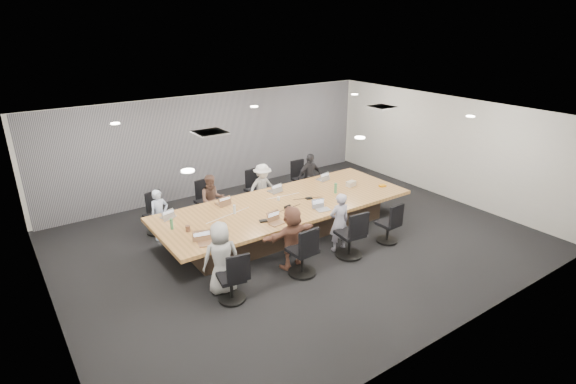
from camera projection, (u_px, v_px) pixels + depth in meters
floor at (298, 240)px, 10.21m from camera, size 10.00×8.00×0.00m
ceiling at (299, 118)px, 9.20m from camera, size 10.00×8.00×0.00m
wall_back at (216, 143)px, 12.77m from camera, size 10.00×0.00×2.80m
wall_front at (457, 258)px, 6.64m from camera, size 10.00×0.00×2.80m
wall_left at (41, 244)px, 7.04m from camera, size 0.00×8.00×2.80m
wall_right at (445, 147)px, 12.37m from camera, size 0.00×8.00×2.80m
curtain at (217, 144)px, 12.70m from camera, size 9.80×0.04×2.80m
conference_table at (286, 217)px, 10.45m from camera, size 6.00×2.20×0.74m
chair_0 at (156, 219)px, 10.43m from camera, size 0.61×0.61×0.73m
chair_1 at (207, 205)px, 11.11m from camera, size 0.61×0.61×0.81m
chair_2 at (256, 193)px, 11.86m from camera, size 0.62×0.62×0.81m
chair_3 at (302, 182)px, 12.67m from camera, size 0.54×0.54×0.78m
chair_4 at (231, 281)px, 7.91m from camera, size 0.61×0.61×0.77m
chair_5 at (302, 254)px, 8.72m from camera, size 0.62×0.62×0.87m
chair_6 at (350, 237)px, 9.38m from camera, size 0.65×0.65×0.88m
chair_7 at (388, 227)px, 10.01m from camera, size 0.53×0.53×0.74m
person_0 at (160, 215)px, 10.08m from camera, size 0.47×0.34×1.18m
laptop_0 at (168, 217)px, 9.60m from camera, size 0.33×0.26×0.02m
person_1 at (212, 200)px, 10.75m from camera, size 0.72×0.62×1.28m
laptop_1 at (223, 203)px, 10.29m from camera, size 0.34×0.25×0.02m
person_2 at (263, 188)px, 11.51m from camera, size 0.84×0.50×1.29m
laptop_2 at (274, 191)px, 11.05m from camera, size 0.35×0.26×0.02m
person_3 at (309, 177)px, 12.31m from camera, size 0.77×0.33×1.31m
laptop_3 at (322, 179)px, 11.85m from camera, size 0.34×0.26×0.02m
person_4 at (221, 258)px, 8.07m from camera, size 0.75×0.57×1.38m
laptop_4 at (208, 243)px, 8.47m from camera, size 0.40×0.32×0.02m
person_5 at (292, 237)px, 8.91m from camera, size 1.22×0.40×1.32m
laptop_5 at (277, 223)px, 9.30m from camera, size 0.34×0.25×0.02m
person_6 at (339, 222)px, 9.57m from camera, size 0.52×0.38×1.31m
laptop_6 at (323, 210)px, 9.96m from camera, size 0.34×0.26×0.02m
bottle_green_left at (172, 224)px, 9.02m from camera, size 0.06×0.06×0.23m
bottle_green_right at (336, 188)px, 10.89m from camera, size 0.07×0.07×0.25m
bottle_clear at (234, 209)px, 9.75m from camera, size 0.07×0.07×0.20m
cup_white_far at (278, 199)px, 10.48m from camera, size 0.08×0.08×0.09m
cup_white_near at (350, 184)px, 11.39m from camera, size 0.11×0.11×0.10m
mug_brown at (188, 228)px, 8.95m from camera, size 0.10×0.10×0.12m
mic_left at (263, 221)px, 9.39m from camera, size 0.19×0.15×0.03m
mic_right at (309, 198)px, 10.57m from camera, size 0.17×0.14×0.03m
stapler at (287, 207)px, 10.05m from camera, size 0.18×0.07×0.07m
canvas_bag at (351, 184)px, 11.36m from camera, size 0.26×0.18×0.13m
snack_packet at (383, 186)px, 11.36m from camera, size 0.18×0.13×0.04m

